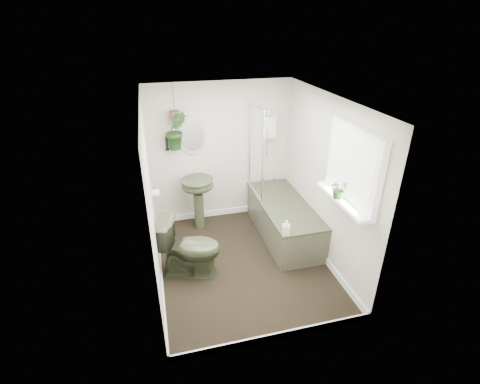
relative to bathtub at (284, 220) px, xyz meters
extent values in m
cube|color=black|center=(-0.80, -0.50, -0.30)|extent=(2.30, 2.80, 0.02)
cube|color=white|center=(-0.80, -0.50, 2.02)|extent=(2.30, 2.80, 0.02)
cube|color=silver|center=(-0.80, 0.91, 0.86)|extent=(2.30, 0.02, 2.30)
cube|color=silver|center=(-0.80, -1.91, 0.86)|extent=(2.30, 0.02, 2.30)
cube|color=silver|center=(-1.96, -0.50, 0.86)|extent=(0.02, 2.80, 2.30)
cube|color=silver|center=(0.36, -0.50, 0.86)|extent=(0.02, 2.80, 2.30)
cube|color=white|center=(-0.80, -0.50, -0.24)|extent=(2.30, 2.80, 0.10)
cube|color=white|center=(0.00, 0.84, 1.26)|extent=(0.20, 0.10, 0.35)
ellipsoid|color=#B6AF92|center=(-1.25, 0.87, 1.21)|extent=(0.46, 0.03, 0.62)
cylinder|color=black|center=(-1.65, 0.86, 1.11)|extent=(0.04, 0.04, 0.22)
cylinder|color=white|center=(-1.90, 0.20, 0.61)|extent=(0.11, 0.11, 0.11)
cube|color=white|center=(0.29, -1.20, 1.36)|extent=(0.08, 1.00, 0.90)
cube|color=white|center=(0.22, -1.20, 0.94)|extent=(0.18, 1.00, 0.04)
cube|color=white|center=(0.24, -1.20, 1.36)|extent=(0.01, 0.86, 0.76)
imported|color=#333926|center=(-1.54, -0.54, 0.12)|extent=(0.91, 0.69, 0.82)
imported|color=black|center=(0.17, -1.16, 1.07)|extent=(0.23, 0.21, 0.22)
imported|color=black|center=(-1.50, 0.75, 1.34)|extent=(0.34, 0.29, 0.58)
imported|color=black|center=(-0.29, -0.79, 0.39)|extent=(0.11, 0.11, 0.20)
cylinder|color=#4B402F|center=(-1.50, 0.75, 1.57)|extent=(0.16, 0.16, 0.12)
camera|label=1|loc=(-1.84, -4.36, 2.85)|focal=26.00mm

